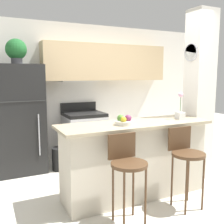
% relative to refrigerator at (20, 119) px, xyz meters
% --- Properties ---
extents(ground_plane, '(14.00, 14.00, 0.00)m').
position_rel_refrigerator_xyz_m(ground_plane, '(1.24, -1.61, -0.88)').
color(ground_plane, beige).
extents(wall_back, '(5.60, 0.38, 2.55)m').
position_rel_refrigerator_xyz_m(wall_back, '(1.40, 0.32, 0.61)').
color(wall_back, white).
rests_on(wall_back, ground_plane).
extents(pillar_right, '(0.38, 0.32, 2.55)m').
position_rel_refrigerator_xyz_m(pillar_right, '(2.46, -1.45, 0.40)').
color(pillar_right, white).
rests_on(pillar_right, ground_plane).
extents(counter_bar, '(2.02, 0.64, 0.99)m').
position_rel_refrigerator_xyz_m(counter_bar, '(1.24, -1.61, -0.38)').
color(counter_bar, beige).
rests_on(counter_bar, ground_plane).
extents(refrigerator, '(0.76, 0.70, 1.76)m').
position_rel_refrigerator_xyz_m(refrigerator, '(0.00, 0.00, 0.00)').
color(refrigerator, black).
rests_on(refrigerator, ground_plane).
extents(stove_range, '(0.70, 0.65, 1.07)m').
position_rel_refrigerator_xyz_m(stove_range, '(1.12, 0.03, -0.42)').
color(stove_range, silver).
rests_on(stove_range, ground_plane).
extents(bar_stool_left, '(0.39, 0.39, 0.96)m').
position_rel_refrigerator_xyz_m(bar_stool_left, '(0.84, -2.13, -0.23)').
color(bar_stool_left, '#4C331E').
rests_on(bar_stool_left, ground_plane).
extents(bar_stool_right, '(0.39, 0.39, 0.96)m').
position_rel_refrigerator_xyz_m(bar_stool_right, '(1.64, -2.13, -0.23)').
color(bar_stool_right, '#4C331E').
rests_on(bar_stool_right, ground_plane).
extents(potted_plant_on_fridge, '(0.33, 0.33, 0.40)m').
position_rel_refrigerator_xyz_m(potted_plant_on_fridge, '(-0.00, 0.00, 1.10)').
color(potted_plant_on_fridge, '#4C4C51').
rests_on(potted_plant_on_fridge, refrigerator).
extents(orchid_vase, '(0.10, 0.10, 0.37)m').
position_rel_refrigerator_xyz_m(orchid_vase, '(1.95, -1.63, 0.23)').
color(orchid_vase, white).
rests_on(orchid_vase, counter_bar).
extents(fruit_bowl, '(0.23, 0.23, 0.12)m').
position_rel_refrigerator_xyz_m(fruit_bowl, '(1.04, -1.68, 0.15)').
color(fruit_bowl, silver).
rests_on(fruit_bowl, counter_bar).
extents(trash_bin, '(0.28, 0.28, 0.38)m').
position_rel_refrigerator_xyz_m(trash_bin, '(0.60, -0.24, -0.69)').
color(trash_bin, black).
rests_on(trash_bin, ground_plane).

